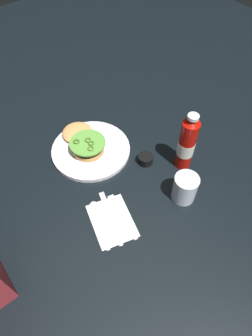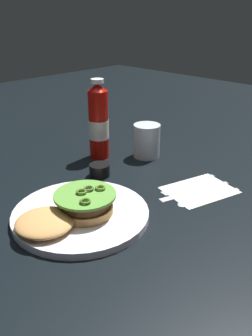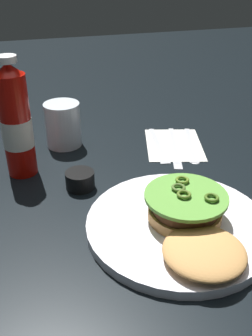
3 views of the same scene
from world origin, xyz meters
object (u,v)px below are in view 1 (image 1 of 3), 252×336
object	(u,v)px
water_glass	(185,188)
napkin	(112,221)
burger_sandwich	(84,141)
butter_knife	(109,213)
spoon_utensil	(98,217)
ketchup_bottle	(187,144)
dinner_plate	(91,150)
condiment_cup	(146,159)
fork_utensil	(120,212)

from	to	relation	value
water_glass	napkin	xyz separation A→B (m)	(0.07, 0.24, -0.05)
burger_sandwich	butter_knife	xyz separation A→B (m)	(-0.29, 0.10, -0.03)
burger_sandwich	spoon_utensil	bearing A→B (deg)	154.63
ketchup_bottle	water_glass	size ratio (longest dim) A/B	2.34
butter_knife	dinner_plate	bearing A→B (deg)	-21.76
burger_sandwich	condiment_cup	xyz separation A→B (m)	(-0.20, -0.14, -0.02)
napkin	fork_utensil	xyz separation A→B (m)	(0.01, -0.04, 0.00)
fork_utensil	water_glass	bearing A→B (deg)	-111.95
ketchup_bottle	spoon_utensil	xyz separation A→B (m)	(0.01, 0.37, -0.10)
water_glass	fork_utensil	distance (m)	0.22
dinner_plate	fork_utensil	world-z (taller)	dinner_plate
condiment_cup	napkin	distance (m)	0.27
water_glass	napkin	bearing A→B (deg)	73.02
dinner_plate	spoon_utensil	bearing A→B (deg)	150.86
condiment_cup	napkin	bearing A→B (deg)	116.01
burger_sandwich	ketchup_bottle	world-z (taller)	ketchup_bottle
ketchup_bottle	water_glass	world-z (taller)	ketchup_bottle
burger_sandwich	water_glass	xyz separation A→B (m)	(-0.39, -0.14, 0.01)
dinner_plate	water_glass	distance (m)	0.39
ketchup_bottle	dinner_plate	bearing A→B (deg)	41.68
water_glass	fork_utensil	world-z (taller)	water_glass
spoon_utensil	napkin	bearing A→B (deg)	-144.39
ketchup_bottle	napkin	size ratio (longest dim) A/B	1.41
napkin	spoon_utensil	size ratio (longest dim) A/B	0.96
water_glass	fork_utensil	bearing A→B (deg)	68.05
spoon_utensil	condiment_cup	bearing A→B (deg)	-73.22
dinner_plate	ketchup_bottle	xyz separation A→B (m)	(-0.26, -0.23, 0.10)
napkin	condiment_cup	bearing A→B (deg)	-63.99
dinner_plate	condiment_cup	distance (m)	0.21
ketchup_bottle	spoon_utensil	distance (m)	0.38
fork_utensil	napkin	bearing A→B (deg)	101.35
dinner_plate	ketchup_bottle	distance (m)	0.36
dinner_plate	fork_utensil	bearing A→B (deg)	165.29
napkin	spoon_utensil	bearing A→B (deg)	35.61
water_glass	fork_utensil	size ratio (longest dim) A/B	0.56
condiment_cup	napkin	world-z (taller)	condiment_cup
dinner_plate	ketchup_bottle	size ratio (longest dim) A/B	1.26
fork_utensil	butter_knife	xyz separation A→B (m)	(0.02, 0.03, 0.00)
butter_knife	napkin	bearing A→B (deg)	162.10
dinner_plate	burger_sandwich	distance (m)	0.04
condiment_cup	butter_knife	bearing A→B (deg)	111.74
condiment_cup	spoon_utensil	distance (m)	0.28
burger_sandwich	fork_utensil	world-z (taller)	burger_sandwich
napkin	burger_sandwich	bearing A→B (deg)	-18.53
dinner_plate	fork_utensil	distance (m)	0.29
ketchup_bottle	burger_sandwich	bearing A→B (deg)	39.24
water_glass	napkin	world-z (taller)	water_glass
burger_sandwich	spoon_utensil	size ratio (longest dim) A/B	1.26
burger_sandwich	napkin	world-z (taller)	burger_sandwich
burger_sandwich	butter_knife	world-z (taller)	burger_sandwich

